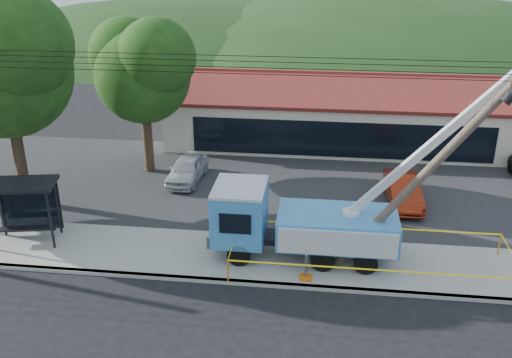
{
  "coord_description": "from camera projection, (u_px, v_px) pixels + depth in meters",
  "views": [
    {
      "loc": [
        2.89,
        -16.83,
        12.75
      ],
      "look_at": [
        0.22,
        5.0,
        3.32
      ],
      "focal_mm": 40.0,
      "sensor_mm": 36.0,
      "label": 1
    }
  ],
  "objects": [
    {
      "name": "curb",
      "position": [
        242.0,
        283.0,
        22.59
      ],
      "size": [
        60.0,
        0.25,
        0.15
      ],
      "primitive_type": "cube",
      "color": "#97978E",
      "rests_on": "ground"
    },
    {
      "name": "utility_truck",
      "position": [
        300.0,
        220.0,
        23.78
      ],
      "size": [
        11.99,
        4.14,
        8.71
      ],
      "color": "black",
      "rests_on": "ground"
    },
    {
      "name": "parking_lot",
      "position": [
        267.0,
        184.0,
        31.63
      ],
      "size": [
        60.0,
        12.0,
        0.1
      ],
      "primitive_type": "cube",
      "color": "#28282B",
      "rests_on": "ground"
    },
    {
      "name": "tree_west_near",
      "position": [
        2.0,
        58.0,
        26.38
      ],
      "size": [
        7.56,
        6.72,
        10.8
      ],
      "color": "#332316",
      "rests_on": "ground"
    },
    {
      "name": "caution_tape",
      "position": [
        370.0,
        251.0,
        23.19
      ],
      "size": [
        11.2,
        3.51,
        1.01
      ],
      "color": "orange",
      "rests_on": "ground"
    },
    {
      "name": "leaning_pole",
      "position": [
        437.0,
        162.0,
        21.63
      ],
      "size": [
        6.55,
        1.96,
        8.66
      ],
      "color": "brown",
      "rests_on": "ground"
    },
    {
      "name": "hill_west",
      "position": [
        185.0,
        44.0,
        72.55
      ],
      "size": [
        78.4,
        56.0,
        28.0
      ],
      "primitive_type": "ellipsoid",
      "color": "#1C3814",
      "rests_on": "ground"
    },
    {
      "name": "car_red",
      "position": [
        401.0,
        205.0,
        29.27
      ],
      "size": [
        1.7,
        4.43,
        1.44
      ],
      "primitive_type": "imported",
      "rotation": [
        0.0,
        0.0,
        0.04
      ],
      "color": "#9B260F",
      "rests_on": "ground"
    },
    {
      "name": "ground",
      "position": [
        233.0,
        316.0,
        20.7
      ],
      "size": [
        120.0,
        120.0,
        0.0
      ],
      "primitive_type": "plane",
      "color": "black",
      "rests_on": "ground"
    },
    {
      "name": "tree_lot",
      "position": [
        142.0,
        66.0,
        30.9
      ],
      "size": [
        6.3,
        5.6,
        8.94
      ],
      "color": "#332316",
      "rests_on": "ground"
    },
    {
      "name": "hill_center",
      "position": [
        385.0,
        48.0,
        69.76
      ],
      "size": [
        89.6,
        64.0,
        32.0
      ],
      "primitive_type": "ellipsoid",
      "color": "#1C3814",
      "rests_on": "ground"
    },
    {
      "name": "car_silver",
      "position": [
        188.0,
        182.0,
        31.97
      ],
      "size": [
        1.89,
        4.16,
        1.39
      ],
      "primitive_type": "imported",
      "rotation": [
        0.0,
        0.0,
        -0.06
      ],
      "color": "silver",
      "rests_on": "ground"
    },
    {
      "name": "bus_shelter",
      "position": [
        24.0,
        197.0,
        24.86
      ],
      "size": [
        3.22,
        2.35,
        2.82
      ],
      "rotation": [
        0.0,
        0.0,
        0.2
      ],
      "color": "black",
      "rests_on": "ground"
    },
    {
      "name": "sidewalk",
      "position": [
        248.0,
        258.0,
        24.32
      ],
      "size": [
        60.0,
        4.0,
        0.15
      ],
      "primitive_type": "cube",
      "color": "#97978E",
      "rests_on": "ground"
    },
    {
      "name": "strip_mall",
      "position": [
        340.0,
        113.0,
        37.74
      ],
      "size": [
        22.5,
        8.53,
        4.67
      ],
      "color": "beige",
      "rests_on": "ground"
    }
  ]
}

